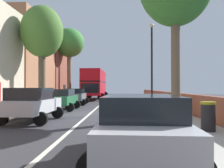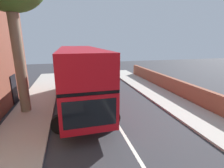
# 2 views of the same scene
# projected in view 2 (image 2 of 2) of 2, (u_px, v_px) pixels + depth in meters

# --- Properties ---
(double_decker_bus) EXTENTS (3.57, 10.19, 4.06)m
(double_decker_bus) POSITION_uv_depth(u_px,v_px,m) (80.00, 73.00, 11.18)
(double_decker_bus) COLOR #B60D18
(double_decker_bus) RESTS_ON ground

